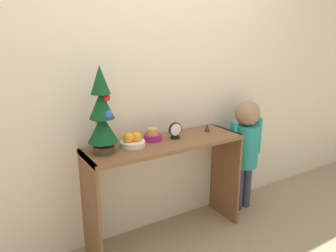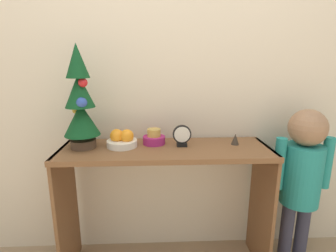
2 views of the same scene
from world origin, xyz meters
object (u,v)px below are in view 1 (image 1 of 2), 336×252
singing_bowl (153,136)px  desk_clock (175,131)px  mini_tree (102,114)px  child_figure (246,143)px  fruit_bowl (133,141)px  figurine (207,128)px

singing_bowl → desk_clock: 0.18m
mini_tree → child_figure: 1.40m
mini_tree → fruit_bowl: size_ratio=3.31×
singing_bowl → desk_clock: bearing=-18.9°
mini_tree → singing_bowl: bearing=7.5°
fruit_bowl → figurine: fruit_bowl is taller
fruit_bowl → singing_bowl: size_ratio=1.32×
mini_tree → fruit_bowl: bearing=2.9°
mini_tree → desk_clock: (0.58, -0.00, -0.21)m
child_figure → singing_bowl: bearing=176.1°
singing_bowl → mini_tree: bearing=-172.5°
desk_clock → child_figure: bearing=-0.5°
figurine → mini_tree: bearing=-178.9°
figurine → child_figure: (0.43, -0.03, -0.20)m
mini_tree → child_figure: bearing=-0.4°
singing_bowl → child_figure: 0.94m
singing_bowl → figurine: bearing=-4.3°
fruit_bowl → figurine: 0.68m
fruit_bowl → child_figure: (1.11, -0.02, -0.21)m
child_figure → mini_tree: bearing=179.6°
singing_bowl → desk_clock: desk_clock is taller
singing_bowl → child_figure: bearing=-3.9°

